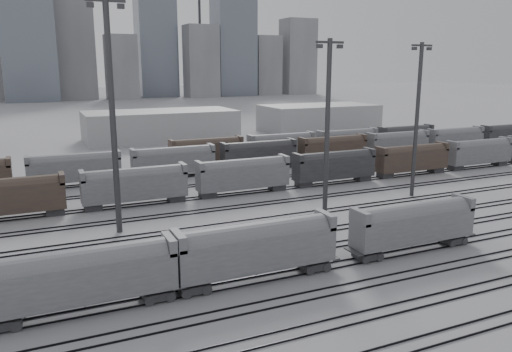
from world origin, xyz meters
name	(u,v)px	position (x,y,z in m)	size (l,w,h in m)	color
ground	(295,278)	(0.00, 0.00, 0.00)	(900.00, 900.00, 0.00)	#A1A1A6
tracks	(229,225)	(0.00, 17.50, 0.08)	(220.00, 71.50, 0.16)	black
hopper_car_a	(83,275)	(-19.13, 1.00, 3.36)	(15.20, 3.02, 5.44)	#242427
hopper_car_b	(257,246)	(-3.62, 1.00, 3.46)	(15.66, 3.11, 5.60)	#242427
hopper_car_c	(413,223)	(15.07, 1.00, 3.28)	(14.86, 2.95, 5.32)	#242427
light_mast_b	(112,112)	(-13.16, 20.82, 14.64)	(4.42, 0.71, 27.60)	#353538
light_mast_c	(327,131)	(10.67, 11.95, 12.24)	(3.69, 0.59, 23.08)	#353538
light_mast_d	(417,117)	(31.62, 19.91, 12.38)	(3.73, 0.60, 23.33)	#353538
bg_string_near	(243,176)	(8.00, 32.00, 2.80)	(151.00, 3.00, 5.60)	slate
bg_string_mid	(259,155)	(18.00, 48.00, 2.80)	(151.00, 3.00, 5.60)	#242427
bg_string_far	(315,144)	(35.50, 56.00, 2.80)	(66.00, 3.00, 5.60)	#47372D
warehouse_mid	(161,126)	(10.00, 95.00, 4.00)	(40.00, 18.00, 8.00)	#A0A0A3
warehouse_right	(319,118)	(60.00, 95.00, 4.00)	(35.00, 18.00, 8.00)	#A0A0A3
skyline	(85,40)	(10.84, 280.00, 34.73)	(316.00, 22.40, 95.00)	gray
crane_left	(8,1)	(-28.74, 305.00, 57.39)	(42.00, 1.80, 100.00)	#353538
crane_right	(201,10)	(91.26, 305.00, 57.39)	(42.00, 1.80, 100.00)	#353538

